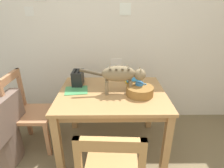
# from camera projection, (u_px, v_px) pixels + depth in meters

# --- Properties ---
(wall_rear) EXTENTS (4.37, 0.11, 2.50)m
(wall_rear) POSITION_uv_depth(u_px,v_px,m) (108.00, 35.00, 2.45)
(wall_rear) COLOR silver
(wall_rear) RESTS_ON ground_plane
(dining_table) EXTENTS (1.16, 0.89, 0.75)m
(dining_table) POSITION_uv_depth(u_px,v_px,m) (112.00, 100.00, 2.02)
(dining_table) COLOR tan
(dining_table) RESTS_ON ground_plane
(cat) EXTENTS (0.69, 0.14, 0.31)m
(cat) POSITION_uv_depth(u_px,v_px,m) (122.00, 75.00, 1.88)
(cat) COLOR #816E4E
(cat) RESTS_ON dining_table
(saucer_bowl) EXTENTS (0.18, 0.18, 0.03)m
(saucer_bowl) POSITION_uv_depth(u_px,v_px,m) (139.00, 91.00, 1.96)
(saucer_bowl) COLOR teal
(saucer_bowl) RESTS_ON dining_table
(coffee_mug) EXTENTS (0.13, 0.09, 0.09)m
(coffee_mug) POSITION_uv_depth(u_px,v_px,m) (139.00, 86.00, 1.94)
(coffee_mug) COLOR #3379C0
(coffee_mug) RESTS_ON saucer_bowl
(magazine) EXTENTS (0.27, 0.25, 0.01)m
(magazine) POSITION_uv_depth(u_px,v_px,m) (76.00, 90.00, 2.02)
(magazine) COLOR #489858
(magazine) RESTS_ON dining_table
(book_stack) EXTENTS (0.19, 0.15, 0.04)m
(book_stack) POSITION_uv_depth(u_px,v_px,m) (132.00, 80.00, 2.24)
(book_stack) COLOR gold
(book_stack) RESTS_ON dining_table
(wicker_basket) EXTENTS (0.29, 0.29, 0.10)m
(wicker_basket) POSITION_uv_depth(u_px,v_px,m) (140.00, 91.00, 1.90)
(wicker_basket) COLOR olive
(wicker_basket) RESTS_ON dining_table
(toaster) EXTENTS (0.12, 0.20, 0.18)m
(toaster) POSITION_uv_depth(u_px,v_px,m) (78.00, 78.00, 2.14)
(toaster) COLOR black
(toaster) RESTS_ON dining_table
(wooden_chair_far) EXTENTS (0.42, 0.42, 0.94)m
(wooden_chair_far) POSITION_uv_depth(u_px,v_px,m) (30.00, 112.00, 2.14)
(wooden_chair_far) COLOR tan
(wooden_chair_far) RESTS_ON ground_plane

